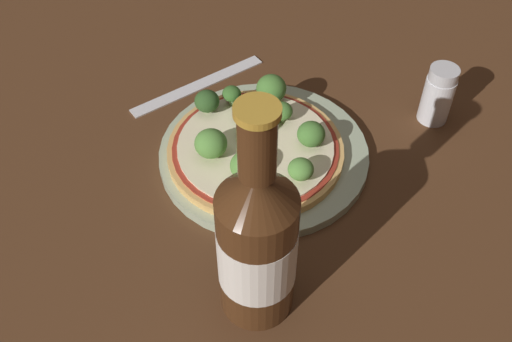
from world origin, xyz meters
TOP-DOWN VIEW (x-y plane):
  - ground_plane at (0.00, 0.00)m, footprint 3.00×3.00m
  - plate at (0.02, -0.01)m, footprint 0.24×0.24m
  - pizza at (0.01, -0.02)m, footprint 0.20×0.20m
  - broccoli_floret_0 at (-0.06, -0.03)m, footprint 0.03×0.03m
  - broccoli_floret_1 at (-0.00, -0.07)m, footprint 0.04×0.04m
  - broccoli_floret_2 at (-0.04, 0.04)m, footprint 0.04×0.04m
  - broccoli_floret_3 at (0.05, 0.03)m, footprint 0.03×0.03m
  - broccoli_floret_4 at (0.00, -0.01)m, footprint 0.03×0.03m
  - broccoli_floret_5 at (0.08, -0.01)m, footprint 0.03×0.03m
  - broccoli_floret_6 at (-0.00, 0.03)m, footprint 0.02×0.02m
  - broccoli_floret_7 at (0.05, -0.05)m, footprint 0.03×0.03m
  - broccoli_floret_8 at (-0.03, 0.00)m, footprint 0.03×0.03m
  - broccoli_floret_9 at (-0.06, 0.00)m, footprint 0.02×0.02m
  - beer_bottle at (0.16, -0.12)m, footprint 0.07×0.07m
  - pepper_shaker at (0.08, 0.20)m, footprint 0.04×0.04m
  - fork at (-0.14, 0.00)m, footprint 0.02×0.19m

SIDE VIEW (x-z plane):
  - ground_plane at x=0.00m, z-range 0.00..0.00m
  - fork at x=-0.14m, z-range 0.00..0.00m
  - plate at x=0.02m, z-range 0.00..0.01m
  - pizza at x=0.01m, z-range 0.01..0.03m
  - pepper_shaker at x=0.08m, z-range 0.00..0.07m
  - broccoli_floret_6 at x=0.00m, z-range 0.03..0.05m
  - broccoli_floret_5 at x=0.08m, z-range 0.03..0.05m
  - broccoli_floret_3 at x=0.05m, z-range 0.03..0.06m
  - broccoli_floret_7 at x=0.05m, z-range 0.03..0.06m
  - broccoli_floret_0 at x=-0.06m, z-range 0.03..0.06m
  - broccoli_floret_9 at x=-0.06m, z-range 0.03..0.05m
  - broccoli_floret_8 at x=-0.03m, z-range 0.03..0.06m
  - broccoli_floret_4 at x=0.00m, z-range 0.03..0.06m
  - broccoli_floret_1 at x=0.00m, z-range 0.03..0.06m
  - broccoli_floret_2 at x=-0.04m, z-range 0.03..0.06m
  - beer_bottle at x=0.16m, z-range -0.03..0.21m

